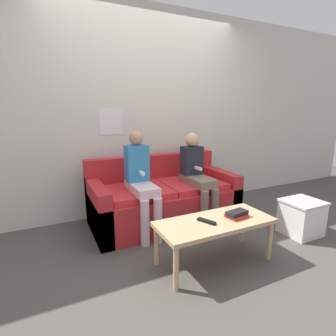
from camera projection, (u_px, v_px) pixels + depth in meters
ground_plane at (184, 239)px, 2.78m from camera, size 10.00×10.00×0.00m
wall_back at (147, 112)px, 3.39m from camera, size 8.00×0.07×2.60m
couch at (163, 199)px, 3.17m from camera, size 1.71×0.81×0.77m
coffee_table at (215, 225)px, 2.28m from camera, size 1.03×0.45×0.40m
person_left at (141, 179)px, 2.78m from camera, size 0.24×0.56×1.12m
person_right at (197, 174)px, 3.08m from camera, size 0.24×0.56×1.07m
tv_remote at (207, 221)px, 2.23m from camera, size 0.11×0.17×0.02m
book_stack at (237, 214)px, 2.33m from camera, size 0.21×0.16×0.06m
storage_box at (301, 217)px, 2.85m from camera, size 0.39×0.36×0.38m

